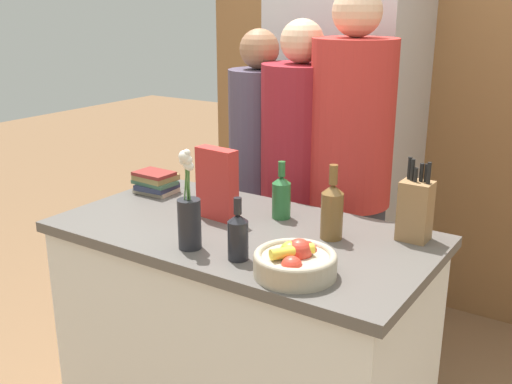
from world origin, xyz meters
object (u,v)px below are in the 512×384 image
object	(u,v)px
coffee_mug	(213,187)
bottle_vinegar	(332,210)
bottle_wine	(281,196)
person_at_sink	(259,173)
flower_vase	(189,215)
refrigerator	(345,145)
book_stack	(156,182)
fruit_bowl	(296,261)
person_in_red_tee	(349,172)
cereal_box	(217,184)
knife_block	(415,209)
bottle_oil	(238,235)
person_in_blue	(299,180)

from	to	relation	value
coffee_mug	bottle_vinegar	xyz separation A→B (m)	(0.64, -0.15, 0.07)
bottle_wine	person_at_sink	bearing A→B (deg)	130.22
flower_vase	bottle_vinegar	size ratio (longest dim) A/B	1.29
refrigerator	book_stack	distance (m)	1.20
fruit_bowl	person_at_sink	bearing A→B (deg)	128.40
flower_vase	person_at_sink	size ratio (longest dim) A/B	0.22
bottle_vinegar	person_in_red_tee	size ratio (longest dim) A/B	0.15
bottle_vinegar	person_at_sink	distance (m)	0.95
bottle_wine	refrigerator	bearing A→B (deg)	102.86
bottle_vinegar	bottle_wine	distance (m)	0.27
cereal_box	flower_vase	bearing A→B (deg)	-71.11
refrigerator	bottle_vinegar	xyz separation A→B (m)	(0.51, -1.20, 0.06)
knife_block	person_in_red_tee	bearing A→B (deg)	136.72
fruit_bowl	bottle_vinegar	distance (m)	0.34
knife_block	cereal_box	bearing A→B (deg)	-163.86
coffee_mug	bottle_oil	bearing A→B (deg)	-45.93
fruit_bowl	knife_block	xyz separation A→B (m)	(0.21, 0.49, 0.06)
bottle_oil	bottle_vinegar	bearing A→B (deg)	62.69
bottle_oil	person_in_red_tee	xyz separation A→B (m)	(-0.02, 0.91, -0.00)
cereal_box	person_in_red_tee	xyz separation A→B (m)	(0.27, 0.63, -0.06)
flower_vase	coffee_mug	xyz separation A→B (m)	(-0.28, 0.50, -0.08)
knife_block	bottle_vinegar	bearing A→B (deg)	-148.96
refrigerator	bottle_vinegar	world-z (taller)	refrigerator
bottle_oil	cereal_box	bearing A→B (deg)	136.48
bottle_vinegar	person_in_blue	world-z (taller)	person_in_blue
cereal_box	coffee_mug	bearing A→B (deg)	130.53
coffee_mug	bottle_wine	xyz separation A→B (m)	(0.38, -0.07, 0.05)
bottle_wine	person_at_sink	distance (m)	0.70
book_stack	bottle_oil	xyz separation A→B (m)	(0.72, -0.39, 0.04)
coffee_mug	person_in_blue	distance (m)	0.46
bottle_wine	knife_block	bearing A→B (deg)	7.36
fruit_bowl	bottle_oil	xyz separation A→B (m)	(-0.22, 0.00, 0.04)
flower_vase	book_stack	world-z (taller)	flower_vase
bottle_wine	bottle_oil	bearing A→B (deg)	-78.25
fruit_bowl	bottle_wine	world-z (taller)	bottle_wine
knife_block	flower_vase	size ratio (longest dim) A/B	0.84
book_stack	person_in_red_tee	distance (m)	0.87
knife_block	bottle_oil	distance (m)	0.64
person_in_blue	coffee_mug	bearing A→B (deg)	-111.55
person_in_blue	person_in_red_tee	distance (m)	0.27
book_stack	person_in_red_tee	size ratio (longest dim) A/B	0.10
coffee_mug	person_in_red_tee	world-z (taller)	person_in_red_tee
flower_vase	bottle_wine	size ratio (longest dim) A/B	1.54
knife_block	flower_vase	xyz separation A→B (m)	(-0.62, -0.50, 0.01)
refrigerator	book_stack	xyz separation A→B (m)	(-0.38, -1.14, 0.00)
book_stack	bottle_oil	world-z (taller)	bottle_oil
bottle_oil	bottle_wine	bearing A→B (deg)	101.75
knife_block	cereal_box	distance (m)	0.75
knife_block	book_stack	world-z (taller)	knife_block
flower_vase	coffee_mug	bearing A→B (deg)	119.10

